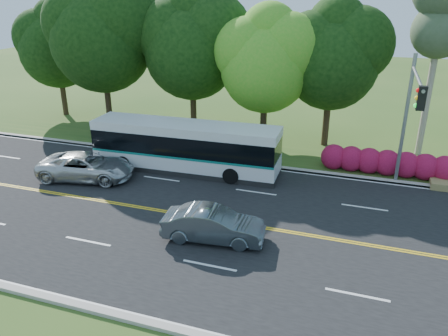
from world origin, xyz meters
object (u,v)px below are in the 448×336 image
(traffic_signal, at_px, (410,108))
(sedan, at_px, (213,225))
(transit_bus, at_px, (185,148))
(suv, at_px, (86,166))

(traffic_signal, bearing_deg, sedan, -136.72)
(traffic_signal, distance_m, transit_bus, 12.14)
(traffic_signal, xyz_separation_m, transit_bus, (-11.70, -0.27, -3.24))
(transit_bus, xyz_separation_m, sedan, (4.20, -6.79, -0.70))
(transit_bus, height_order, sedan, transit_bus)
(traffic_signal, xyz_separation_m, sedan, (-7.50, -7.06, -3.94))
(sedan, relative_size, suv, 0.82)
(transit_bus, bearing_deg, traffic_signal, -0.51)
(traffic_signal, height_order, transit_bus, traffic_signal)
(traffic_signal, distance_m, sedan, 11.03)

